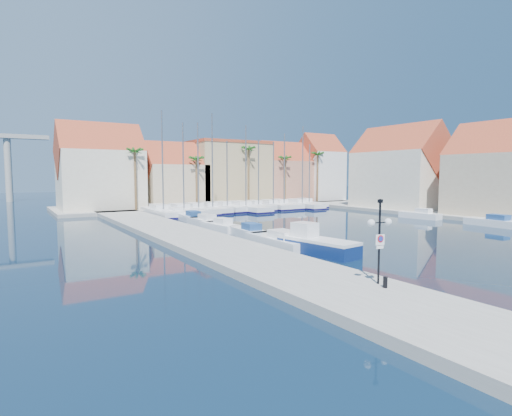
% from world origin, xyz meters
% --- Properties ---
extents(ground, '(260.00, 260.00, 0.00)m').
position_xyz_m(ground, '(0.00, 0.00, 0.00)').
color(ground, black).
rests_on(ground, ground).
extents(quay_west, '(6.00, 77.00, 0.50)m').
position_xyz_m(quay_west, '(-9.00, 13.50, 0.25)').
color(quay_west, gray).
rests_on(quay_west, ground).
extents(shore_north, '(54.00, 16.00, 0.50)m').
position_xyz_m(shore_north, '(10.00, 48.00, 0.25)').
color(shore_north, gray).
rests_on(shore_north, ground).
extents(shore_east, '(12.00, 60.00, 0.50)m').
position_xyz_m(shore_east, '(32.00, 15.00, 0.25)').
color(shore_east, gray).
rests_on(shore_east, ground).
extents(lamp_post, '(1.41, 0.53, 4.19)m').
position_xyz_m(lamp_post, '(-7.35, -5.74, 3.25)').
color(lamp_post, black).
rests_on(lamp_post, quay_west).
extents(bollard, '(0.21, 0.21, 0.53)m').
position_xyz_m(bollard, '(-7.62, -6.38, 0.77)').
color(bollard, black).
rests_on(bollard, quay_west).
extents(fishing_boat, '(3.05, 6.65, 2.24)m').
position_xyz_m(fishing_boat, '(-3.42, 3.54, 0.74)').
color(fishing_boat, navy).
rests_on(fishing_boat, ground).
extents(motorboat_west_0, '(2.40, 7.12, 1.40)m').
position_xyz_m(motorboat_west_0, '(-3.99, 7.35, 0.51)').
color(motorboat_west_0, white).
rests_on(motorboat_west_0, ground).
extents(motorboat_west_1, '(2.27, 5.64, 1.40)m').
position_xyz_m(motorboat_west_1, '(-3.58, 12.76, 0.51)').
color(motorboat_west_1, white).
rests_on(motorboat_west_1, ground).
extents(motorboat_west_2, '(2.20, 5.43, 1.40)m').
position_xyz_m(motorboat_west_2, '(-3.93, 17.93, 0.51)').
color(motorboat_west_2, white).
rests_on(motorboat_west_2, ground).
extents(motorboat_west_3, '(2.04, 6.03, 1.40)m').
position_xyz_m(motorboat_west_3, '(-3.55, 22.52, 0.51)').
color(motorboat_west_3, white).
rests_on(motorboat_west_3, ground).
extents(motorboat_west_4, '(2.38, 6.00, 1.40)m').
position_xyz_m(motorboat_west_4, '(-3.21, 27.12, 0.51)').
color(motorboat_west_4, white).
rests_on(motorboat_west_4, ground).
extents(motorboat_west_5, '(2.22, 5.52, 1.40)m').
position_xyz_m(motorboat_west_5, '(-3.25, 33.20, 0.51)').
color(motorboat_west_5, white).
rests_on(motorboat_west_5, ground).
extents(motorboat_east_0, '(2.36, 6.12, 1.40)m').
position_xyz_m(motorboat_east_0, '(23.99, 4.80, 0.51)').
color(motorboat_east_0, white).
rests_on(motorboat_east_0, ground).
extents(motorboat_east_1, '(2.16, 5.48, 1.40)m').
position_xyz_m(motorboat_east_1, '(24.01, 14.26, 0.51)').
color(motorboat_east_1, white).
rests_on(motorboat_east_1, ground).
extents(sailboat_0, '(3.35, 11.84, 14.68)m').
position_xyz_m(sailboat_0, '(-4.04, 35.91, 0.59)').
color(sailboat_0, white).
rests_on(sailboat_0, ground).
extents(sailboat_1, '(3.30, 11.28, 13.18)m').
position_xyz_m(sailboat_1, '(-1.17, 35.51, 0.58)').
color(sailboat_1, white).
rests_on(sailboat_1, ground).
extents(sailboat_2, '(3.10, 10.51, 13.45)m').
position_xyz_m(sailboat_2, '(1.47, 36.28, 0.59)').
color(sailboat_2, white).
rests_on(sailboat_2, ground).
extents(sailboat_3, '(2.89, 9.37, 14.96)m').
position_xyz_m(sailboat_3, '(3.84, 36.31, 0.64)').
color(sailboat_3, white).
rests_on(sailboat_3, ground).
extents(sailboat_4, '(3.19, 9.26, 11.04)m').
position_xyz_m(sailboat_4, '(6.60, 36.83, 0.58)').
color(sailboat_4, white).
rests_on(sailboat_4, ground).
extents(sailboat_5, '(3.60, 12.15, 13.52)m').
position_xyz_m(sailboat_5, '(9.39, 35.93, 0.57)').
color(sailboat_5, white).
rests_on(sailboat_5, ground).
extents(sailboat_6, '(2.42, 8.42, 11.47)m').
position_xyz_m(sailboat_6, '(12.28, 36.52, 0.60)').
color(sailboat_6, white).
rests_on(sailboat_6, ground).
extents(sailboat_7, '(2.64, 9.20, 11.23)m').
position_xyz_m(sailboat_7, '(15.19, 36.48, 0.58)').
color(sailboat_7, white).
rests_on(sailboat_7, ground).
extents(sailboat_8, '(2.69, 9.48, 12.76)m').
position_xyz_m(sailboat_8, '(17.60, 36.74, 0.60)').
color(sailboat_8, white).
rests_on(sailboat_8, ground).
extents(sailboat_9, '(2.79, 10.39, 14.00)m').
position_xyz_m(sailboat_9, '(20.49, 35.50, 0.60)').
color(sailboat_9, white).
rests_on(sailboat_9, ground).
extents(sailboat_10, '(2.44, 8.74, 11.23)m').
position_xyz_m(sailboat_10, '(23.22, 36.84, 0.59)').
color(sailboat_10, white).
rests_on(sailboat_10, ground).
extents(building_0, '(12.30, 9.00, 13.50)m').
position_xyz_m(building_0, '(-10.00, 47.00, 6.52)').
color(building_0, beige).
rests_on(building_0, shore_north).
extents(building_1, '(10.30, 8.00, 11.00)m').
position_xyz_m(building_1, '(2.00, 47.00, 5.30)').
color(building_1, tan).
rests_on(building_1, shore_north).
extents(building_2, '(14.20, 10.20, 11.50)m').
position_xyz_m(building_2, '(13.00, 48.00, 6.26)').
color(building_2, tan).
rests_on(building_2, shore_north).
extents(building_3, '(10.30, 8.00, 12.00)m').
position_xyz_m(building_3, '(25.00, 47.00, 5.86)').
color(building_3, '#BA755E').
rests_on(building_3, shore_north).
extents(building_4, '(8.30, 8.00, 14.00)m').
position_xyz_m(building_4, '(34.00, 46.00, 6.97)').
color(building_4, white).
rests_on(building_4, shore_north).
extents(building_5, '(9.00, 12.30, 12.50)m').
position_xyz_m(building_5, '(32.00, 8.00, 5.96)').
color(building_5, tan).
rests_on(building_5, shore_east).
extents(building_6, '(9.00, 14.30, 13.50)m').
position_xyz_m(building_6, '(32.00, 24.00, 6.52)').
color(building_6, beige).
rests_on(building_6, shore_east).
extents(palm_0, '(2.60, 2.60, 10.15)m').
position_xyz_m(palm_0, '(-6.00, 42.00, 9.08)').
color(palm_0, brown).
rests_on(palm_0, shore_north).
extents(palm_1, '(2.60, 2.60, 9.15)m').
position_xyz_m(palm_1, '(4.00, 42.00, 8.14)').
color(palm_1, brown).
rests_on(palm_1, shore_north).
extents(palm_2, '(2.60, 2.60, 11.15)m').
position_xyz_m(palm_2, '(14.00, 42.00, 10.02)').
color(palm_2, brown).
rests_on(palm_2, shore_north).
extents(palm_3, '(2.60, 2.60, 9.65)m').
position_xyz_m(palm_3, '(22.00, 42.00, 8.61)').
color(palm_3, brown).
rests_on(palm_3, shore_north).
extents(palm_4, '(2.60, 2.60, 10.65)m').
position_xyz_m(palm_4, '(30.00, 42.00, 9.55)').
color(palm_4, brown).
rests_on(palm_4, shore_north).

